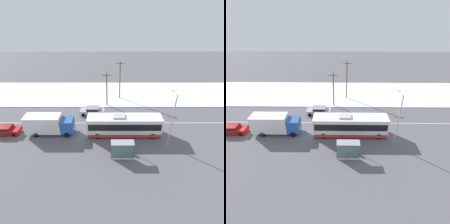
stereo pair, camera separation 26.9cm
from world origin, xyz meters
The scene contains 12 objects.
ground_plane centered at (0.00, 0.00, 0.00)m, with size 120.00×120.00×0.00m, color #56565B.
snow_lot centered at (0.00, 12.49, 0.06)m, with size 80.00×13.65×0.12m.
lane_marking_center centered at (0.00, 0.00, 0.00)m, with size 60.00×0.12×0.00m.
city_bus centered at (-0.72, -3.21, 1.72)m, with size 11.47×2.57×3.52m.
box_truck centered at (-12.64, -2.97, 1.81)m, with size 7.45×2.30×3.29m.
sedan_car centered at (-6.35, 3.03, 0.80)m, with size 4.59×1.80×1.46m.
parked_car_near_truck centered at (-19.86, -3.04, 0.79)m, with size 4.73×1.80×1.43m.
pedestrian_at_stop centered at (-0.86, -6.99, 1.02)m, with size 0.60×0.27×1.66m.
bus_shelter centered at (-1.24, -8.34, 1.68)m, with size 3.06×1.20×2.40m.
streetlamp centered at (5.52, -5.59, 5.11)m, with size 0.36×2.25×8.29m.
utility_pole_roadside centered at (-3.67, 6.48, 3.70)m, with size 1.80×0.24×7.04m.
utility_pole_snowlot centered at (-0.94, 9.98, 4.37)m, with size 1.80×0.24×8.36m.
Camera 2 is at (-2.36, -25.69, 17.47)m, focal length 28.00 mm.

